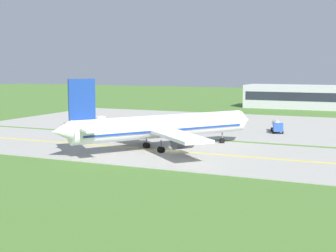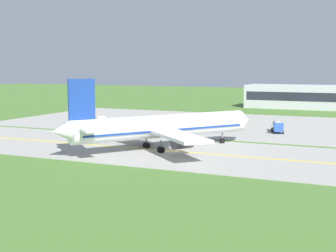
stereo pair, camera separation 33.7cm
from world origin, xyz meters
name	(u,v)px [view 1 (the left image)]	position (x,y,z in m)	size (l,w,h in m)	color
ground_plane	(170,151)	(0.00, 0.00, 0.00)	(500.00, 500.00, 0.00)	#47702D
taxiway_strip	(170,151)	(0.00, 0.00, 0.05)	(240.00, 28.00, 0.10)	#9E9B93
apron_pad	(276,126)	(10.00, 42.00, 0.05)	(140.00, 52.00, 0.10)	#9E9B93
taxiway_centreline	(170,151)	(0.00, 0.00, 0.11)	(220.00, 0.60, 0.01)	yellow
airplane_lead	(161,127)	(-2.09, 0.71, 4.13)	(28.78, 34.36, 12.70)	white
service_truck_baggage	(277,126)	(12.33, 30.96, 1.53)	(3.69, 6.34, 2.65)	#264CA5
service_truck_fuel	(232,116)	(-2.97, 48.04, 1.53)	(6.20, 4.85, 2.60)	orange
service_truck_catering	(102,122)	(-29.11, 25.12, 1.18)	(6.55, 5.04, 2.59)	silver
terminal_building	(319,97)	(13.71, 97.29, 4.06)	(50.33, 13.40, 9.29)	#B2B2B7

